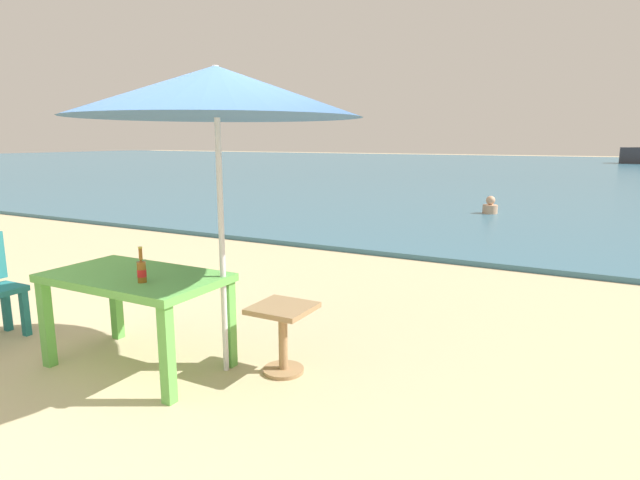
{
  "coord_description": "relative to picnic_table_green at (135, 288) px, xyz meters",
  "views": [
    {
      "loc": [
        2.66,
        -2.41,
        1.79
      ],
      "look_at": [
        -0.23,
        3.0,
        0.6
      ],
      "focal_mm": 29.35,
      "sensor_mm": 36.0,
      "label": 1
    }
  ],
  "objects": [
    {
      "name": "picnic_table_green",
      "position": [
        0.0,
        0.0,
        0.0
      ],
      "size": [
        1.4,
        0.8,
        0.76
      ],
      "color": "#60B24C",
      "rests_on": "ground_plane"
    },
    {
      "name": "patio_umbrella",
      "position": [
        0.66,
        0.26,
        1.47
      ],
      "size": [
        2.1,
        2.1,
        2.3
      ],
      "color": "silver",
      "rests_on": "ground_plane"
    },
    {
      "name": "ground_plane",
      "position": [
        0.47,
        -0.37,
        -0.65
      ],
      "size": [
        120.0,
        120.0,
        0.0
      ],
      "primitive_type": "plane",
      "color": "#C6B287"
    },
    {
      "name": "sea_water",
      "position": [
        0.47,
        29.63,
        -0.61
      ],
      "size": [
        120.0,
        50.0,
        0.08
      ],
      "primitive_type": "cube",
      "color": "#386B84",
      "rests_on": "ground_plane"
    },
    {
      "name": "side_table_wood",
      "position": [
        1.07,
        0.44,
        -0.3
      ],
      "size": [
        0.44,
        0.44,
        0.54
      ],
      "color": "#9E7A51",
      "rests_on": "ground_plane"
    },
    {
      "name": "swimmer_person",
      "position": [
        0.93,
        9.73,
        -0.41
      ],
      "size": [
        0.34,
        0.34,
        0.41
      ],
      "color": "tan",
      "rests_on": "sea_water"
    },
    {
      "name": "beer_bottle_amber",
      "position": [
        0.24,
        -0.15,
        0.2
      ],
      "size": [
        0.07,
        0.07,
        0.26
      ],
      "color": "brown",
      "rests_on": "picnic_table_green"
    }
  ]
}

